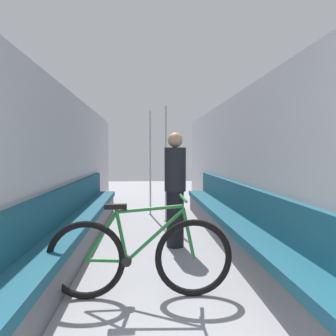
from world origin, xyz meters
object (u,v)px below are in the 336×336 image
(bench_seat_row_right, at_px, (240,231))
(grab_pole_far, at_px, (150,164))
(bench_seat_row_left, at_px, (71,234))
(bicycle, at_px, (140,257))
(grab_pole_near, at_px, (166,165))
(passenger_standing, at_px, (175,188))

(bench_seat_row_right, relative_size, grab_pole_far, 3.07)
(bench_seat_row_left, bearing_deg, bicycle, -53.89)
(bench_seat_row_left, xyz_separation_m, grab_pole_near, (1.34, 2.10, 0.79))
(bench_seat_row_right, xyz_separation_m, bicycle, (-1.29, -1.23, 0.08))
(bicycle, height_order, passenger_standing, passenger_standing)
(bench_seat_row_left, height_order, bicycle, bicycle)
(bicycle, distance_m, grab_pole_far, 4.11)
(bench_seat_row_left, bearing_deg, grab_pole_far, 69.59)
(bench_seat_row_left, xyz_separation_m, grab_pole_far, (1.05, 2.81, 0.79))
(bench_seat_row_right, bearing_deg, passenger_standing, 155.03)
(bench_seat_row_right, distance_m, passenger_standing, 1.05)
(grab_pole_far, bearing_deg, passenger_standing, -82.59)
(grab_pole_near, relative_size, passenger_standing, 1.38)
(grab_pole_near, xyz_separation_m, grab_pole_far, (-0.29, 0.71, 0.00))
(grab_pole_near, bearing_deg, passenger_standing, -89.15)
(grab_pole_near, height_order, grab_pole_far, same)
(grab_pole_far, bearing_deg, grab_pole_near, -67.84)
(bench_seat_row_right, height_order, grab_pole_near, grab_pole_near)
(bicycle, bearing_deg, bench_seat_row_right, 61.33)
(passenger_standing, bearing_deg, bench_seat_row_left, -33.51)
(bench_seat_row_left, bearing_deg, grab_pole_near, 57.49)
(bench_seat_row_right, xyz_separation_m, grab_pole_near, (-0.85, 2.10, 0.79))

